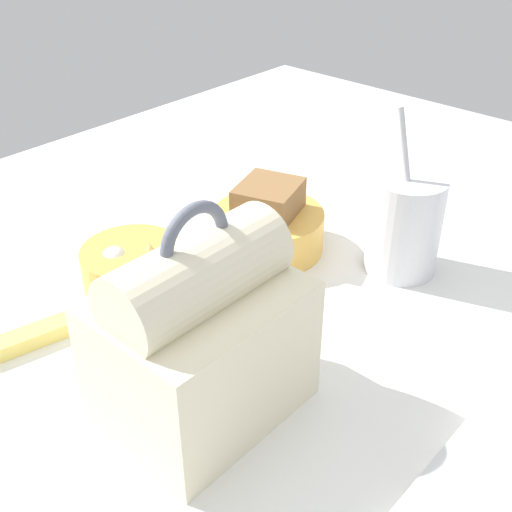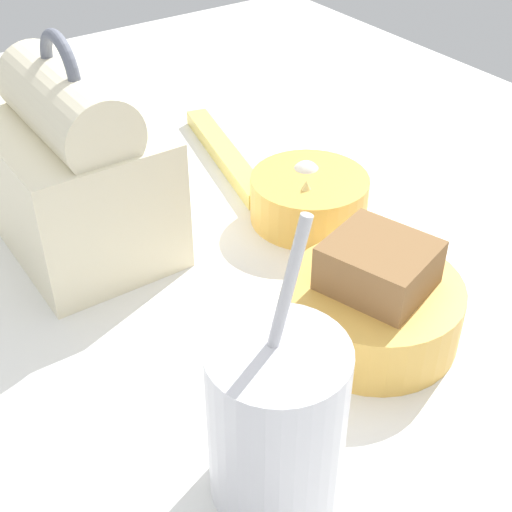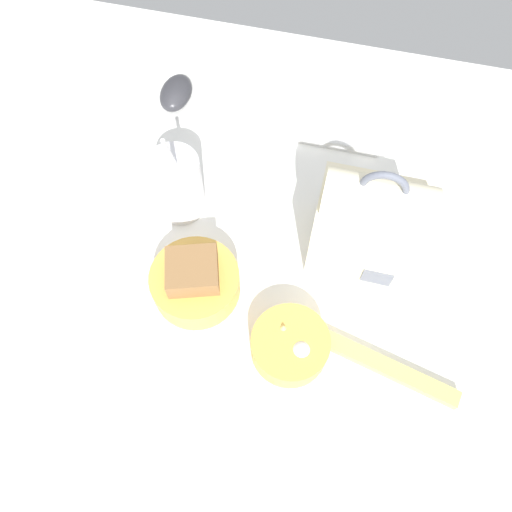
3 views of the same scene
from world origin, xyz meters
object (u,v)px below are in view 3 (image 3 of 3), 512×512
soup_cup (177,184)px  computer_mouse (176,93)px  lunch_bag (370,223)px  bento_bowl_sandwich (195,281)px  bento_bowl_snacks (290,345)px  chopstick_case (387,368)px  keyboard (296,109)px

soup_cup → computer_mouse: soup_cup is taller
lunch_bag → bento_bowl_sandwich: size_ratio=1.50×
lunch_bag → bento_bowl_sandwich: lunch_bag is taller
soup_cup → bento_bowl_sandwich: (7.06, -14.46, -2.84)cm
lunch_bag → bento_bowl_snacks: lunch_bag is taller
lunch_bag → chopstick_case: (6.60, -19.17, -7.10)cm
bento_bowl_snacks → lunch_bag: bearing=68.1°
lunch_bag → bento_bowl_snacks: (-7.89, -19.58, -5.44)cm
bento_bowl_sandwich → computer_mouse: (-14.96, 37.00, -1.34)cm
lunch_bag → chopstick_case: lunch_bag is taller
soup_cup → chopstick_case: (37.56, -20.19, -5.31)cm
bento_bowl_sandwich → chopstick_case: 31.14cm
keyboard → chopstick_case: keyboard is taller
soup_cup → bento_bowl_snacks: bearing=-41.8°
soup_cup → chopstick_case: soup_cup is taller
chopstick_case → soup_cup: bearing=151.7°
lunch_bag → chopstick_case: size_ratio=0.97×
lunch_bag → soup_cup: lunch_bag is taller
bento_bowl_sandwich → bento_bowl_snacks: bento_bowl_sandwich is taller
computer_mouse → keyboard: bearing=5.4°
soup_cup → computer_mouse: (-7.90, 22.54, -4.19)cm
keyboard → bento_bowl_snacks: size_ratio=2.95×
soup_cup → bento_bowl_sandwich: size_ratio=1.44×
bento_bowl_sandwich → soup_cup: bearing=116.0°
keyboard → chopstick_case: bearing=-63.2°
keyboard → bento_bowl_sandwich: 40.00cm
keyboard → computer_mouse: (-22.82, -2.16, 0.90)cm
bento_bowl_sandwich → chopstick_case: bearing=-10.6°
lunch_bag → bento_bowl_snacks: size_ratio=1.79×
soup_cup → chopstick_case: size_ratio=0.93×
soup_cup → bento_bowl_snacks: (23.07, -20.61, -3.65)cm
soup_cup → chopstick_case: 42.98cm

